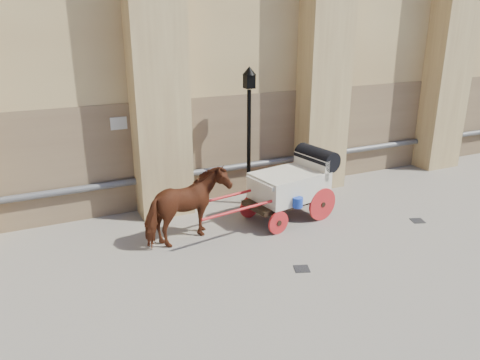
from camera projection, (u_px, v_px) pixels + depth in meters
name	position (u px, v px, depth m)	size (l,w,h in m)	color
ground	(257.00, 263.00, 10.24)	(90.00, 90.00, 0.00)	gray
horse	(187.00, 207.00, 10.94)	(0.95, 2.08, 1.76)	#5C2A16
carriage	(293.00, 183.00, 12.28)	(4.23, 1.76, 1.80)	black
street_lamp	(249.00, 133.00, 12.79)	(0.36, 0.36, 3.87)	black
drain_grate_near	(302.00, 269.00, 9.98)	(0.32, 0.32, 0.01)	black
drain_grate_far	(417.00, 221.00, 12.32)	(0.32, 0.32, 0.01)	black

